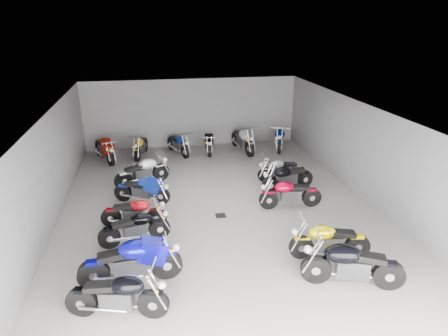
# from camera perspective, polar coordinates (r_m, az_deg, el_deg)

# --- Properties ---
(ground) EXTENTS (14.00, 14.00, 0.00)m
(ground) POSITION_cam_1_polar(r_m,az_deg,el_deg) (13.09, -0.88, -5.82)
(ground) COLOR gray
(ground) RESTS_ON ground
(wall_back) EXTENTS (10.00, 0.10, 3.20)m
(wall_back) POSITION_cam_1_polar(r_m,az_deg,el_deg) (19.12, -4.59, 7.83)
(wall_back) COLOR slate
(wall_back) RESTS_ON ground
(wall_left) EXTENTS (0.10, 14.00, 3.20)m
(wall_left) POSITION_cam_1_polar(r_m,az_deg,el_deg) (12.65, -23.83, -0.75)
(wall_left) COLOR slate
(wall_left) RESTS_ON ground
(wall_right) EXTENTS (0.10, 14.00, 3.20)m
(wall_right) POSITION_cam_1_polar(r_m,az_deg,el_deg) (14.15, 19.46, 2.03)
(wall_right) COLOR slate
(wall_right) RESTS_ON ground
(ceiling) EXTENTS (10.00, 14.00, 0.04)m
(ceiling) POSITION_cam_1_polar(r_m,az_deg,el_deg) (12.00, -0.97, 8.06)
(ceiling) COLOR black
(ceiling) RESTS_ON wall_back
(drain_grate) EXTENTS (0.32, 0.32, 0.01)m
(drain_grate) POSITION_cam_1_polar(r_m,az_deg,el_deg) (12.65, -0.49, -6.80)
(drain_grate) COLOR black
(drain_grate) RESTS_ON ground
(motorcycle_left_a) EXTENTS (2.13, 0.65, 0.95)m
(motorcycle_left_a) POSITION_cam_1_polar(r_m,az_deg,el_deg) (8.85, -14.89, -17.17)
(motorcycle_left_a) COLOR black
(motorcycle_left_a) RESTS_ON ground
(motorcycle_left_b) EXTENTS (2.40, 0.50, 1.05)m
(motorcycle_left_b) POSITION_cam_1_polar(r_m,az_deg,el_deg) (9.68, -13.04, -12.90)
(motorcycle_left_b) COLOR black
(motorcycle_left_b) RESTS_ON ground
(motorcycle_left_c) EXTENTS (1.97, 0.54, 0.87)m
(motorcycle_left_c) POSITION_cam_1_polar(r_m,az_deg,el_deg) (11.28, -12.52, -8.29)
(motorcycle_left_c) COLOR black
(motorcycle_left_c) RESTS_ON ground
(motorcycle_left_d) EXTENTS (1.94, 0.51, 0.86)m
(motorcycle_left_d) POSITION_cam_1_polar(r_m,az_deg,el_deg) (12.12, -12.67, -6.20)
(motorcycle_left_d) COLOR black
(motorcycle_left_d) RESTS_ON ground
(motorcycle_left_e) EXTENTS (1.86, 0.86, 0.86)m
(motorcycle_left_e) POSITION_cam_1_polar(r_m,az_deg,el_deg) (13.59, -11.57, -3.06)
(motorcycle_left_e) COLOR black
(motorcycle_left_e) RESTS_ON ground
(motorcycle_left_f) EXTENTS (2.01, 1.02, 0.94)m
(motorcycle_left_f) POSITION_cam_1_polar(r_m,az_deg,el_deg) (15.03, -11.49, -0.50)
(motorcycle_left_f) COLOR black
(motorcycle_left_f) RESTS_ON ground
(motorcycle_right_a) EXTENTS (2.27, 0.92, 1.03)m
(motorcycle_right_a) POSITION_cam_1_polar(r_m,az_deg,el_deg) (9.82, 17.75, -13.00)
(motorcycle_right_a) COLOR black
(motorcycle_right_a) RESTS_ON ground
(motorcycle_right_b) EXTENTS (2.10, 0.52, 0.93)m
(motorcycle_right_b) POSITION_cam_1_polar(r_m,az_deg,el_deg) (10.71, 14.76, -9.97)
(motorcycle_right_b) COLOR black
(motorcycle_right_b) RESTS_ON ground
(motorcycle_right_d) EXTENTS (2.08, 0.43, 0.91)m
(motorcycle_right_d) POSITION_cam_1_polar(r_m,az_deg,el_deg) (13.13, 9.37, -3.62)
(motorcycle_right_d) COLOR black
(motorcycle_right_d) RESTS_ON ground
(motorcycle_right_e) EXTENTS (2.06, 0.63, 0.92)m
(motorcycle_right_e) POSITION_cam_1_polar(r_m,az_deg,el_deg) (14.39, 9.01, -1.36)
(motorcycle_right_e) COLOR black
(motorcycle_right_e) RESTS_ON ground
(motorcycle_right_f) EXTENTS (1.89, 0.39, 0.83)m
(motorcycle_right_f) POSITION_cam_1_polar(r_m,az_deg,el_deg) (15.27, 8.16, -0.18)
(motorcycle_right_f) COLOR black
(motorcycle_right_f) RESTS_ON ground
(motorcycle_back_a) EXTENTS (1.00, 2.16, 1.00)m
(motorcycle_back_a) POSITION_cam_1_polar(r_m,az_deg,el_deg) (17.94, -16.70, 2.63)
(motorcycle_back_a) COLOR black
(motorcycle_back_a) RESTS_ON ground
(motorcycle_back_b) EXTENTS (0.61, 1.98, 0.88)m
(motorcycle_back_b) POSITION_cam_1_polar(r_m,az_deg,el_deg) (18.15, -11.81, 3.08)
(motorcycle_back_b) COLOR black
(motorcycle_back_b) RESTS_ON ground
(motorcycle_back_c) EXTENTS (0.86, 1.95, 0.90)m
(motorcycle_back_c) POSITION_cam_1_polar(r_m,az_deg,el_deg) (18.17, -6.54, 3.44)
(motorcycle_back_c) COLOR black
(motorcycle_back_c) RESTS_ON ground
(motorcycle_back_d) EXTENTS (0.44, 2.03, 0.89)m
(motorcycle_back_d) POSITION_cam_1_polar(r_m,az_deg,el_deg) (18.33, -2.24, 3.70)
(motorcycle_back_d) COLOR black
(motorcycle_back_d) RESTS_ON ground
(motorcycle_back_e) EXTENTS (0.62, 2.38, 1.05)m
(motorcycle_back_e) POSITION_cam_1_polar(r_m,az_deg,el_deg) (18.44, 2.72, 4.09)
(motorcycle_back_e) COLOR black
(motorcycle_back_e) RESTS_ON ground
(motorcycle_back_f) EXTENTS (0.86, 2.17, 0.99)m
(motorcycle_back_f) POSITION_cam_1_polar(r_m,az_deg,el_deg) (18.97, 7.93, 4.27)
(motorcycle_back_f) COLOR black
(motorcycle_back_f) RESTS_ON ground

